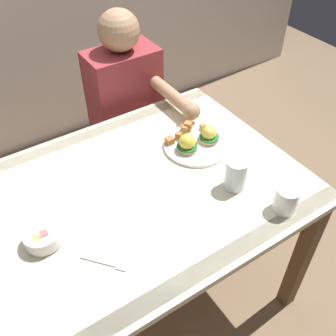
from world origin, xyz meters
TOP-DOWN VIEW (x-y plane):
  - ground_plane at (0.00, 0.00)m, footprint 6.00×6.00m
  - dining_table at (0.00, 0.00)m, footprint 1.20×0.90m
  - eggs_benedict_plate at (0.32, 0.08)m, footprint 0.27×0.27m
  - fruit_bowl at (-0.37, -0.04)m, footprint 0.12×0.12m
  - coffee_mug at (0.37, -0.36)m, footprint 0.11×0.08m
  - fork at (-0.24, -0.22)m, footprint 0.11×0.13m
  - water_glass_near at (0.30, -0.18)m, footprint 0.08×0.08m
  - diner_person at (0.29, 0.60)m, footprint 0.34×0.54m

SIDE VIEW (x-z plane):
  - ground_plane at x=0.00m, z-range 0.00..0.00m
  - dining_table at x=0.00m, z-range 0.26..1.00m
  - diner_person at x=0.29m, z-range 0.08..1.22m
  - fork at x=-0.24m, z-range 0.74..0.74m
  - eggs_benedict_plate at x=0.32m, z-range 0.72..0.81m
  - fruit_bowl at x=-0.37m, z-range 0.74..0.80m
  - coffee_mug at x=0.37m, z-range 0.74..0.84m
  - water_glass_near at x=0.30m, z-range 0.73..0.85m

